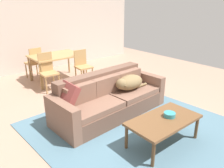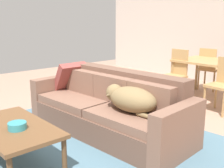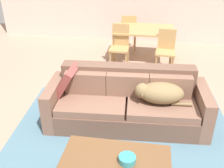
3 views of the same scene
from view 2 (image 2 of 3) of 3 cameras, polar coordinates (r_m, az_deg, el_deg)
The scene contains 11 objects.
ground_plane at distance 3.90m, azimuth -2.24°, elevation -9.48°, with size 10.00×10.00×0.00m, color tan.
area_rug at distance 3.47m, azimuth -9.77°, elevation -12.56°, with size 3.19×3.28×0.01m, color slate.
couch at distance 3.76m, azimuth -0.52°, elevation -5.12°, with size 2.41×1.03×0.83m.
dog_on_left_cushion at distance 3.31m, azimuth 3.73°, elevation -3.05°, with size 0.82×0.43×0.30m.
throw_pillow_by_left_arm at distance 4.38m, azimuth -8.58°, elevation 1.57°, with size 0.11×0.46×0.46m, color brown.
coffee_table at distance 3.06m, azimuth -19.56°, elevation -8.85°, with size 1.16×0.63×0.44m.
bowl_on_coffee_table at distance 2.92m, azimuth -18.88°, elevation -8.14°, with size 0.18×0.18×0.07m, color teal.
dining_table at distance 5.57m, azimuth 20.27°, elevation 3.84°, with size 1.34×0.96×0.74m.
dining_chair_near_left at distance 5.41m, azimuth 12.92°, elevation 2.39°, with size 0.41×0.41×0.95m.
dining_chair_near_right at distance 4.87m, azimuth 21.88°, elevation 0.35°, with size 0.42×0.42×0.90m.
dining_chair_far_left at distance 6.28m, azimuth 19.28°, elevation 3.33°, with size 0.45×0.45×0.91m.
Camera 2 is at (2.78, -2.29, 1.50)m, focal length 44.52 mm.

